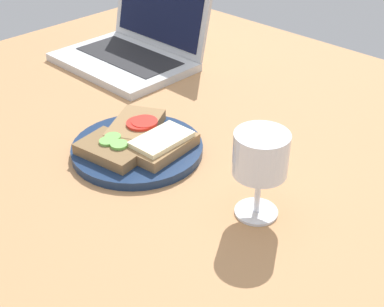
# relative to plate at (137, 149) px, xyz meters

# --- Properties ---
(wooden_table) EXTENTS (1.40, 1.40, 0.03)m
(wooden_table) POSITION_rel_plate_xyz_m (0.05, -0.03, -0.02)
(wooden_table) COLOR #B27F51
(wooden_table) RESTS_ON ground
(plate) EXTENTS (0.22, 0.22, 0.01)m
(plate) POSITION_rel_plate_xyz_m (0.00, 0.00, 0.00)
(plate) COLOR navy
(plate) RESTS_ON wooden_table
(sandwich_with_cheese) EXTENTS (0.08, 0.12, 0.03)m
(sandwich_with_cheese) POSITION_rel_plate_xyz_m (0.04, 0.02, 0.02)
(sandwich_with_cheese) COLOR #937047
(sandwich_with_cheese) RESTS_ON plate
(sandwich_with_tomato) EXTENTS (0.12, 0.14, 0.03)m
(sandwich_with_tomato) POSITION_rel_plate_xyz_m (-0.03, 0.03, 0.02)
(sandwich_with_tomato) COLOR #937047
(sandwich_with_tomato) RESTS_ON plate
(sandwich_with_cucumber) EXTENTS (0.12, 0.09, 0.02)m
(sandwich_with_cucumber) POSITION_rel_plate_xyz_m (-0.01, -0.05, 0.02)
(sandwich_with_cucumber) COLOR brown
(sandwich_with_cucumber) RESTS_ON plate
(wine_glass) EXTENTS (0.08, 0.08, 0.13)m
(wine_glass) POSITION_rel_plate_xyz_m (0.25, 0.01, 0.09)
(wine_glass) COLOR white
(wine_glass) RESTS_ON wooden_table
(laptop) EXTENTS (0.30, 0.26, 0.22)m
(laptop) POSITION_rel_plate_xyz_m (-0.30, 0.26, 0.04)
(laptop) COLOR silver
(laptop) RESTS_ON wooden_table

